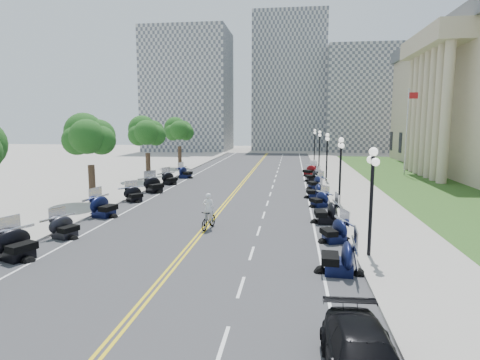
{
  "coord_description": "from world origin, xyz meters",
  "views": [
    {
      "loc": [
        5.04,
        -26.32,
        6.19
      ],
      "look_at": [
        1.26,
        2.49,
        2.0
      ],
      "focal_mm": 30.0,
      "sensor_mm": 36.0,
      "label": 1
    }
  ],
  "objects_px": {
    "flagpole": "(407,133)",
    "cyclist_rider": "(208,195)",
    "motorcycle_n_3": "(339,255)",
    "bicycle": "(209,220)"
  },
  "relations": [
    {
      "from": "flagpole",
      "to": "bicycle",
      "type": "distance_m",
      "value": 31.76
    },
    {
      "from": "flagpole",
      "to": "cyclist_rider",
      "type": "height_order",
      "value": "flagpole"
    },
    {
      "from": "flagpole",
      "to": "motorcycle_n_3",
      "type": "height_order",
      "value": "flagpole"
    },
    {
      "from": "flagpole",
      "to": "cyclist_rider",
      "type": "relative_size",
      "value": 5.56
    },
    {
      "from": "cyclist_rider",
      "to": "motorcycle_n_3",
      "type": "bearing_deg",
      "value": 137.82
    },
    {
      "from": "flagpole",
      "to": "bicycle",
      "type": "bearing_deg",
      "value": -124.33
    },
    {
      "from": "motorcycle_n_3",
      "to": "bicycle",
      "type": "relative_size",
      "value": 1.18
    },
    {
      "from": "flagpole",
      "to": "cyclist_rider",
      "type": "xyz_separation_m",
      "value": [
        -17.74,
        -25.97,
        -2.97
      ]
    },
    {
      "from": "flagpole",
      "to": "motorcycle_n_3",
      "type": "relative_size",
      "value": 4.49
    },
    {
      "from": "flagpole",
      "to": "motorcycle_n_3",
      "type": "distance_m",
      "value": 34.18
    }
  ]
}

